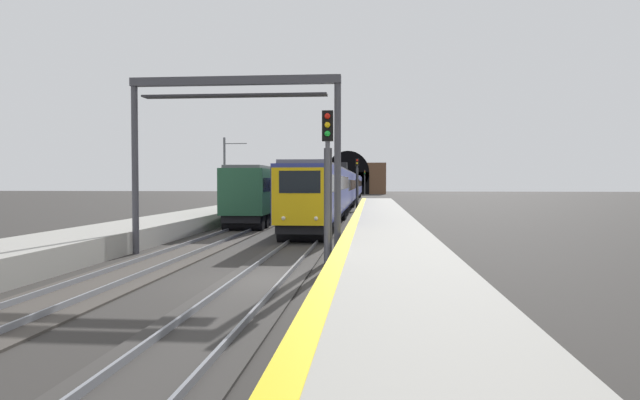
# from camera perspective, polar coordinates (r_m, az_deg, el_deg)

# --- Properties ---
(ground_plane) EXTENTS (320.00, 320.00, 0.00)m
(ground_plane) POSITION_cam_1_polar(r_m,az_deg,el_deg) (17.87, -5.88, -8.19)
(ground_plane) COLOR #302D2B
(platform_right) EXTENTS (112.00, 3.71, 0.95)m
(platform_right) POSITION_cam_1_polar(r_m,az_deg,el_deg) (17.48, 7.32, -6.84)
(platform_right) COLOR #9E9B93
(platform_right) RESTS_ON ground_plane
(platform_right_edge_strip) EXTENTS (112.00, 0.50, 0.01)m
(platform_right_edge_strip) POSITION_cam_1_polar(r_m,az_deg,el_deg) (17.42, 2.03, -5.26)
(platform_right_edge_strip) COLOR yellow
(platform_right_edge_strip) RESTS_ON platform_right
(track_main_line) EXTENTS (160.00, 2.62, 0.21)m
(track_main_line) POSITION_cam_1_polar(r_m,az_deg,el_deg) (17.86, -5.88, -8.06)
(track_main_line) COLOR #383533
(track_main_line) RESTS_ON ground_plane
(track_adjacent_line) EXTENTS (160.00, 2.87, 0.21)m
(track_adjacent_line) POSITION_cam_1_polar(r_m,az_deg,el_deg) (19.33, -19.92, -7.40)
(track_adjacent_line) COLOR #423D38
(track_adjacent_line) RESTS_ON ground_plane
(train_main_approaching) EXTENTS (85.33, 2.95, 5.09)m
(train_main_approaching) POSITION_cam_1_polar(r_m,az_deg,el_deg) (69.66, 2.42, 1.29)
(train_main_approaching) COLOR navy
(train_main_approaching) RESTS_ON ground_plane
(train_adjacent_platform) EXTENTS (37.09, 3.13, 5.04)m
(train_adjacent_platform) POSITION_cam_1_polar(r_m,az_deg,el_deg) (52.84, -3.64, 1.06)
(train_adjacent_platform) COLOR #235638
(train_adjacent_platform) RESTS_ON ground_plane
(railway_signal_near) EXTENTS (0.39, 0.38, 5.56)m
(railway_signal_near) POSITION_cam_1_polar(r_m,az_deg,el_deg) (19.58, 0.78, 2.54)
(railway_signal_near) COLOR #4C4C54
(railway_signal_near) RESTS_ON ground_plane
(railway_signal_mid) EXTENTS (0.39, 0.38, 5.53)m
(railway_signal_mid) POSITION_cam_1_polar(r_m,az_deg,el_deg) (59.65, 3.76, 1.98)
(railway_signal_mid) COLOR #38383D
(railway_signal_mid) RESTS_ON ground_plane
(railway_signal_far) EXTENTS (0.39, 0.38, 5.63)m
(railway_signal_far) POSITION_cam_1_polar(r_m,az_deg,el_deg) (125.19, 4.52, 2.00)
(railway_signal_far) COLOR #38383D
(railway_signal_far) RESTS_ON ground_plane
(overhead_signal_gantry) EXTENTS (0.70, 8.99, 7.53)m
(overhead_signal_gantry) POSITION_cam_1_polar(r_m,az_deg,el_deg) (24.32, -8.61, 7.90)
(overhead_signal_gantry) COLOR #3F3F47
(overhead_signal_gantry) RESTS_ON ground_plane
(tunnel_portal) EXTENTS (2.86, 18.52, 10.55)m
(tunnel_portal) POSITION_cam_1_polar(r_m,az_deg,el_deg) (138.97, 2.84, 2.19)
(tunnel_portal) COLOR brown
(tunnel_portal) RESTS_ON ground_plane
(catenary_mast_near) EXTENTS (0.22, 2.35, 7.43)m
(catenary_mast_near) POSITION_cam_1_polar(r_m,az_deg,el_deg) (56.49, -9.55, 2.58)
(catenary_mast_near) COLOR #595B60
(catenary_mast_near) RESTS_ON ground_plane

